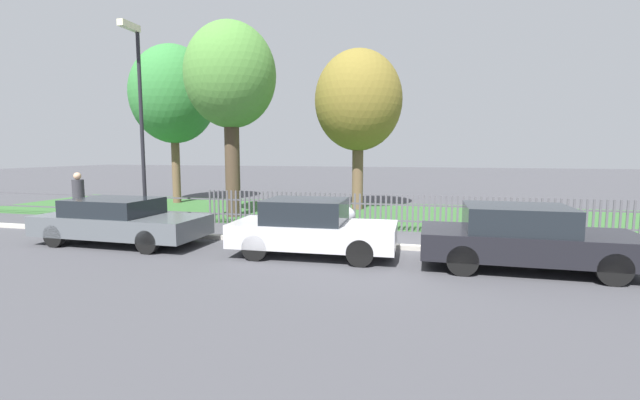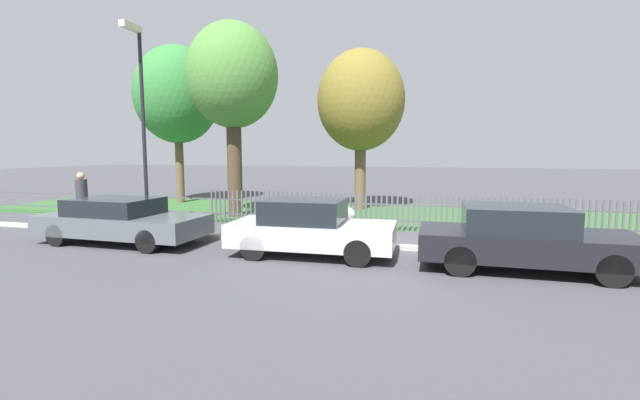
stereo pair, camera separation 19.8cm
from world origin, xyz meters
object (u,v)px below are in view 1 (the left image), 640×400
at_px(tree_nearest_kerb, 173,95).
at_px(tree_behind_motorcycle, 230,78).
at_px(covered_motorcycle, 328,214).
at_px(tree_mid_park, 358,101).
at_px(parked_car_silver_hatchback, 120,221).
at_px(pedestrian_near_fence, 79,196).
at_px(parked_car_black_saloon, 311,228).
at_px(parked_car_navy_estate, 524,237).
at_px(street_lamp, 139,106).

bearing_deg(tree_nearest_kerb, tree_behind_motorcycle, -36.09).
xyz_separation_m(covered_motorcycle, tree_mid_park, (-0.04, 5.65, 3.96)).
relative_size(parked_car_silver_hatchback, tree_mid_park, 0.68).
height_order(covered_motorcycle, pedestrian_near_fence, pedestrian_near_fence).
height_order(parked_car_silver_hatchback, tree_behind_motorcycle, tree_behind_motorcycle).
distance_m(tree_behind_motorcycle, pedestrian_near_fence, 6.62).
height_order(parked_car_black_saloon, tree_mid_park, tree_mid_park).
relative_size(parked_car_navy_estate, tree_behind_motorcycle, 0.59).
bearing_deg(pedestrian_near_fence, street_lamp, -139.66).
bearing_deg(tree_nearest_kerb, parked_car_black_saloon, -43.27).
height_order(parked_car_silver_hatchback, parked_car_black_saloon, parked_car_black_saloon).
bearing_deg(pedestrian_near_fence, tree_nearest_kerb, -34.84).
xyz_separation_m(tree_behind_motorcycle, pedestrian_near_fence, (-3.88, -3.36, -4.18)).
bearing_deg(pedestrian_near_fence, parked_car_navy_estate, -139.52).
bearing_deg(parked_car_silver_hatchback, tree_behind_motorcycle, 82.97).
bearing_deg(parked_car_black_saloon, covered_motorcycle, 93.60).
xyz_separation_m(tree_nearest_kerb, pedestrian_near_fence, (0.73, -6.72, -4.12)).
bearing_deg(parked_car_black_saloon, tree_nearest_kerb, 134.66).
bearing_deg(tree_behind_motorcycle, pedestrian_near_fence, -139.16).
bearing_deg(pedestrian_near_fence, parked_car_silver_hatchback, -162.52).
bearing_deg(covered_motorcycle, pedestrian_near_fence, -177.13).
xyz_separation_m(parked_car_black_saloon, tree_mid_park, (-0.32, 8.46, 3.88)).
distance_m(tree_mid_park, pedestrian_near_fence, 11.03).
distance_m(parked_car_black_saloon, street_lamp, 6.68).
bearing_deg(pedestrian_near_fence, tree_mid_park, -92.28).
relative_size(parked_car_silver_hatchback, pedestrian_near_fence, 2.54).
distance_m(covered_motorcycle, street_lamp, 6.44).
bearing_deg(parked_car_silver_hatchback, pedestrian_near_fence, 149.37).
xyz_separation_m(tree_mid_park, pedestrian_near_fence, (-8.14, -6.53, -3.55)).
distance_m(covered_motorcycle, tree_mid_park, 6.90).
distance_m(parked_car_silver_hatchback, parked_car_black_saloon, 5.31).
bearing_deg(covered_motorcycle, tree_mid_park, 87.13).
bearing_deg(parked_car_black_saloon, parked_car_navy_estate, -2.41).
relative_size(parked_car_silver_hatchback, parked_car_navy_estate, 1.06).
xyz_separation_m(covered_motorcycle, street_lamp, (-5.43, -1.30, 3.21)).
bearing_deg(parked_car_black_saloon, parked_car_silver_hatchback, 177.95).
distance_m(parked_car_navy_estate, tree_mid_park, 10.55).
relative_size(tree_nearest_kerb, street_lamp, 1.22).
bearing_deg(tree_behind_motorcycle, parked_car_silver_hatchback, -97.91).
bearing_deg(tree_nearest_kerb, parked_car_navy_estate, -32.17).
distance_m(parked_car_black_saloon, tree_behind_motorcycle, 8.32).
bearing_deg(covered_motorcycle, street_lamp, -169.81).
distance_m(tree_nearest_kerb, tree_mid_park, 8.89).
bearing_deg(street_lamp, parked_car_navy_estate, -8.48).
height_order(covered_motorcycle, street_lamp, street_lamp).
relative_size(parked_car_silver_hatchback, tree_nearest_kerb, 0.61).
height_order(tree_mid_park, pedestrian_near_fence, tree_mid_park).
height_order(parked_car_black_saloon, tree_behind_motorcycle, tree_behind_motorcycle).
distance_m(parked_car_black_saloon, tree_mid_park, 9.31).
xyz_separation_m(parked_car_silver_hatchback, parked_car_black_saloon, (5.31, 0.00, 0.05)).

